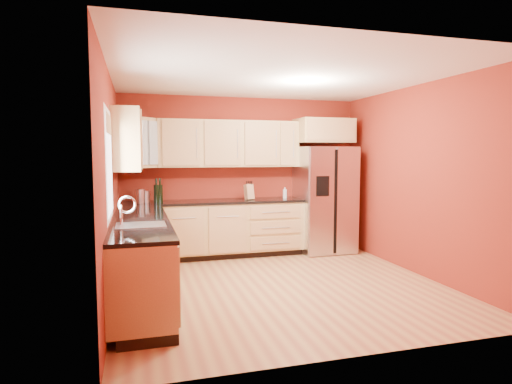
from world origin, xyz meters
TOP-DOWN VIEW (x-y plane):
  - floor at (0.00, 0.00)m, footprint 4.00×4.00m
  - ceiling at (0.00, 0.00)m, footprint 4.00×4.00m
  - wall_back at (0.00, 2.00)m, footprint 4.00×0.04m
  - wall_front at (0.00, -2.00)m, footprint 4.00×0.04m
  - wall_left at (-2.00, 0.00)m, footprint 0.04×4.00m
  - wall_right at (2.00, 0.00)m, footprint 0.04×4.00m
  - base_cabinets_back at (-0.55, 1.70)m, footprint 2.90×0.60m
  - base_cabinets_left at (-1.70, 0.00)m, footprint 0.60×2.80m
  - countertop_back at (-0.55, 1.69)m, footprint 2.90×0.62m
  - countertop_left at (-1.69, 0.00)m, footprint 0.62×2.80m
  - upper_cabinets_back at (-0.25, 1.83)m, footprint 2.30×0.33m
  - upper_cabinets_left at (-1.83, 0.72)m, footprint 0.33×1.35m
  - corner_upper_cabinet at (-1.67, 1.67)m, footprint 0.67×0.67m
  - over_fridge_cabinet at (1.35, 1.70)m, footprint 0.92×0.60m
  - refrigerator at (1.35, 1.62)m, footprint 0.90×0.75m
  - window at (-1.98, -0.50)m, footprint 0.03×0.90m
  - sink_faucet at (-1.69, -0.50)m, footprint 0.50×0.42m
  - canister_left at (-1.58, 1.72)m, footprint 0.14×0.14m
  - canister_right at (-1.67, 1.63)m, footprint 0.14×0.14m
  - wine_bottle_a at (-1.43, 1.68)m, footprint 0.11×0.11m
  - wine_bottle_b at (-1.38, 1.72)m, footprint 0.10×0.10m
  - knife_block at (0.04, 1.68)m, footprint 0.15×0.14m
  - soap_dispenser at (0.66, 1.69)m, footprint 0.07×0.07m

SIDE VIEW (x-z plane):
  - floor at x=0.00m, z-range 0.00..0.00m
  - base_cabinets_back at x=-0.55m, z-range 0.00..0.88m
  - base_cabinets_left at x=-1.70m, z-range 0.00..0.88m
  - refrigerator at x=1.35m, z-range 0.00..1.78m
  - countertop_back at x=-0.55m, z-range 0.88..0.92m
  - countertop_left at x=-1.69m, z-range 0.88..0.92m
  - canister_left at x=-1.58m, z-range 0.92..1.09m
  - soap_dispenser at x=0.66m, z-range 0.92..1.11m
  - canister_right at x=-1.67m, z-range 0.92..1.13m
  - knife_block at x=0.04m, z-range 0.92..1.17m
  - sink_faucet at x=-1.69m, z-range 0.92..1.22m
  - wine_bottle_b at x=-1.38m, z-range 0.92..1.29m
  - wine_bottle_a at x=-1.43m, z-range 0.92..1.29m
  - wall_back at x=0.00m, z-range 0.00..2.60m
  - wall_front at x=0.00m, z-range 0.00..2.60m
  - wall_left at x=-2.00m, z-range 0.00..2.60m
  - wall_right at x=2.00m, z-range 0.00..2.60m
  - window at x=-1.98m, z-range 1.05..2.05m
  - upper_cabinets_back at x=-0.25m, z-range 1.45..2.20m
  - upper_cabinets_left at x=-1.83m, z-range 1.45..2.20m
  - corner_upper_cabinet at x=-1.67m, z-range 1.45..2.20m
  - over_fridge_cabinet at x=1.35m, z-range 1.85..2.25m
  - ceiling at x=0.00m, z-range 2.60..2.60m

